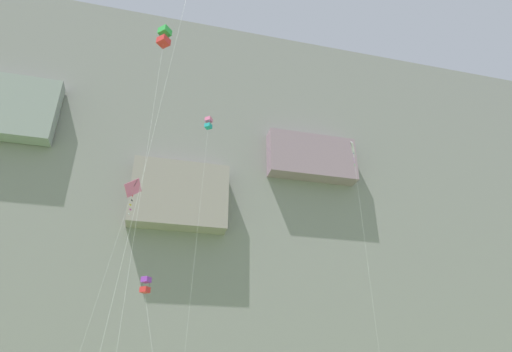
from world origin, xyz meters
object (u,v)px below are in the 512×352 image
(kite_box_high_right, at_px, (208,124))
(kite_box_high_left, at_px, (164,37))
(kite_diamond_near_cliff, at_px, (132,192))
(kite_box_high_center, at_px, (146,285))
(kite_diamond_upper_right, at_px, (354,157))

(kite_box_high_right, bearing_deg, kite_box_high_left, -120.25)
(kite_box_high_right, bearing_deg, kite_diamond_near_cliff, -165.41)
(kite_diamond_near_cliff, distance_m, kite_box_high_left, 15.56)
(kite_box_high_left, bearing_deg, kite_box_high_right, 59.75)
(kite_box_high_center, bearing_deg, kite_diamond_upper_right, 0.68)
(kite_diamond_near_cliff, xyz_separation_m, kite_box_high_right, (7.38, 1.92, 10.55))
(kite_box_high_right, height_order, kite_box_high_center, kite_box_high_right)
(kite_box_high_left, relative_size, kite_box_high_center, 2.91)
(kite_box_high_right, height_order, kite_diamond_upper_right, kite_box_high_right)
(kite_diamond_near_cliff, height_order, kite_diamond_upper_right, kite_diamond_upper_right)
(kite_diamond_near_cliff, relative_size, kite_diamond_upper_right, 0.74)
(kite_box_high_left, bearing_deg, kite_diamond_upper_right, 18.90)
(kite_box_high_right, bearing_deg, kite_box_high_center, -153.70)
(kite_diamond_upper_right, bearing_deg, kite_box_high_right, 172.73)
(kite_box_high_right, xyz_separation_m, kite_box_high_center, (-4.99, -2.47, -19.80))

